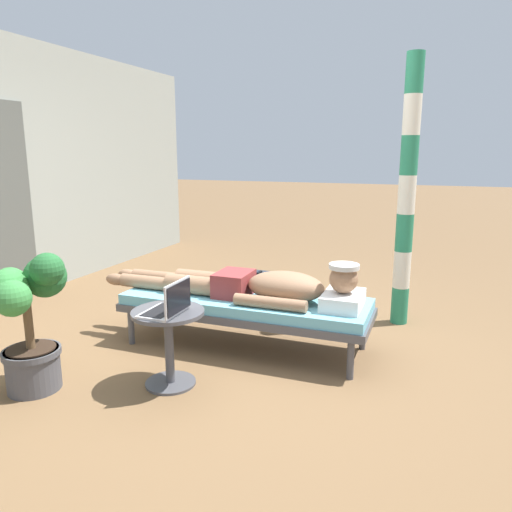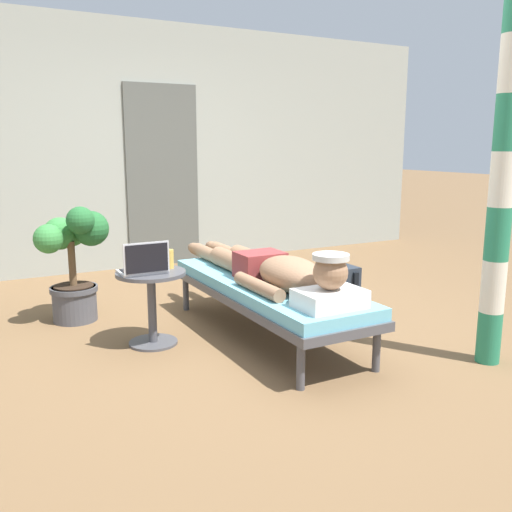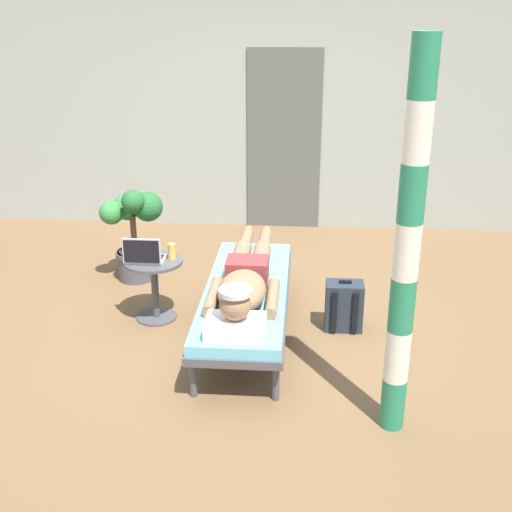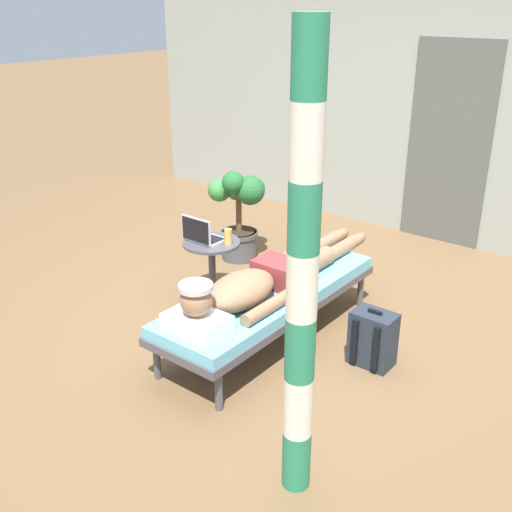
{
  "view_description": "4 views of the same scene",
  "coord_description": "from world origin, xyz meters",
  "px_view_note": "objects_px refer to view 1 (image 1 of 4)",
  "views": [
    {
      "loc": [
        -3.32,
        -1.5,
        1.55
      ],
      "look_at": [
        0.34,
        -0.12,
        0.7
      ],
      "focal_mm": 34.09,
      "sensor_mm": 36.0,
      "label": 1
    },
    {
      "loc": [
        -1.82,
        -3.52,
        1.39
      ],
      "look_at": [
        -0.08,
        -0.3,
        0.65
      ],
      "focal_mm": 39.23,
      "sensor_mm": 36.0,
      "label": 2
    },
    {
      "loc": [
        0.53,
        -4.65,
        2.47
      ],
      "look_at": [
        0.16,
        0.11,
        0.59
      ],
      "focal_mm": 44.9,
      "sensor_mm": 36.0,
      "label": 3
    },
    {
      "loc": [
        2.51,
        -3.34,
        2.4
      ],
      "look_at": [
        -0.04,
        -0.11,
        0.64
      ],
      "focal_mm": 42.72,
      "sensor_mm": 36.0,
      "label": 4
    }
  ],
  "objects_px": {
    "drink_glass": "(174,294)",
    "backpack": "(259,295)",
    "porch_post": "(407,195)",
    "person_reclining": "(257,286)",
    "potted_plant": "(28,313)",
    "laptop": "(170,306)",
    "side_table": "(169,335)",
    "lounge_chair": "(245,305)"
  },
  "relations": [
    {
      "from": "lounge_chair",
      "to": "drink_glass",
      "type": "distance_m",
      "value": 0.73
    },
    {
      "from": "lounge_chair",
      "to": "porch_post",
      "type": "distance_m",
      "value": 1.72
    },
    {
      "from": "lounge_chair",
      "to": "potted_plant",
      "type": "xyz_separation_m",
      "value": [
        -1.15,
        1.05,
        0.18
      ]
    },
    {
      "from": "side_table",
      "to": "porch_post",
      "type": "height_order",
      "value": "porch_post"
    },
    {
      "from": "person_reclining",
      "to": "porch_post",
      "type": "distance_m",
      "value": 1.57
    },
    {
      "from": "side_table",
      "to": "laptop",
      "type": "relative_size",
      "value": 1.69
    },
    {
      "from": "side_table",
      "to": "drink_glass",
      "type": "height_order",
      "value": "drink_glass"
    },
    {
      "from": "laptop",
      "to": "potted_plant",
      "type": "bearing_deg",
      "value": 109.36
    },
    {
      "from": "backpack",
      "to": "porch_post",
      "type": "height_order",
      "value": "porch_post"
    },
    {
      "from": "person_reclining",
      "to": "porch_post",
      "type": "relative_size",
      "value": 0.93
    },
    {
      "from": "lounge_chair",
      "to": "potted_plant",
      "type": "bearing_deg",
      "value": 137.64
    },
    {
      "from": "person_reclining",
      "to": "drink_glass",
      "type": "relative_size",
      "value": 16.27
    },
    {
      "from": "backpack",
      "to": "potted_plant",
      "type": "xyz_separation_m",
      "value": [
        -1.92,
        0.88,
        0.33
      ]
    },
    {
      "from": "person_reclining",
      "to": "potted_plant",
      "type": "bearing_deg",
      "value": 134.93
    },
    {
      "from": "potted_plant",
      "to": "laptop",
      "type": "bearing_deg",
      "value": -70.64
    },
    {
      "from": "laptop",
      "to": "potted_plant",
      "type": "xyz_separation_m",
      "value": [
        -0.3,
        0.87,
        -0.06
      ]
    },
    {
      "from": "porch_post",
      "to": "potted_plant",
      "type": "bearing_deg",
      "value": 135.07
    },
    {
      "from": "laptop",
      "to": "porch_post",
      "type": "bearing_deg",
      "value": -34.8
    },
    {
      "from": "backpack",
      "to": "porch_post",
      "type": "xyz_separation_m",
      "value": [
        0.24,
        -1.28,
        0.98
      ]
    },
    {
      "from": "lounge_chair",
      "to": "backpack",
      "type": "bearing_deg",
      "value": 12.46
    },
    {
      "from": "drink_glass",
      "to": "backpack",
      "type": "relative_size",
      "value": 0.31
    },
    {
      "from": "drink_glass",
      "to": "backpack",
      "type": "bearing_deg",
      "value": -4.01
    },
    {
      "from": "laptop",
      "to": "porch_post",
      "type": "xyz_separation_m",
      "value": [
        1.86,
        -1.29,
        0.59
      ]
    },
    {
      "from": "drink_glass",
      "to": "side_table",
      "type": "bearing_deg",
      "value": -165.63
    },
    {
      "from": "drink_glass",
      "to": "porch_post",
      "type": "distance_m",
      "value": 2.23
    },
    {
      "from": "side_table",
      "to": "porch_post",
      "type": "bearing_deg",
      "value": -36.75
    },
    {
      "from": "lounge_chair",
      "to": "backpack",
      "type": "height_order",
      "value": "backpack"
    },
    {
      "from": "drink_glass",
      "to": "potted_plant",
      "type": "height_order",
      "value": "potted_plant"
    },
    {
      "from": "porch_post",
      "to": "backpack",
      "type": "bearing_deg",
      "value": 100.59
    },
    {
      "from": "laptop",
      "to": "drink_glass",
      "type": "relative_size",
      "value": 2.32
    },
    {
      "from": "side_table",
      "to": "laptop",
      "type": "bearing_deg",
      "value": -139.48
    },
    {
      "from": "backpack",
      "to": "side_table",
      "type": "bearing_deg",
      "value": 177.79
    },
    {
      "from": "side_table",
      "to": "laptop",
      "type": "distance_m",
      "value": 0.24
    },
    {
      "from": "lounge_chair",
      "to": "potted_plant",
      "type": "relative_size",
      "value": 2.15
    },
    {
      "from": "laptop",
      "to": "potted_plant",
      "type": "height_order",
      "value": "potted_plant"
    },
    {
      "from": "drink_glass",
      "to": "porch_post",
      "type": "height_order",
      "value": "porch_post"
    },
    {
      "from": "porch_post",
      "to": "laptop",
      "type": "bearing_deg",
      "value": 145.2
    },
    {
      "from": "person_reclining",
      "to": "laptop",
      "type": "bearing_deg",
      "value": 161.37
    },
    {
      "from": "potted_plant",
      "to": "backpack",
      "type": "bearing_deg",
      "value": -24.46
    },
    {
      "from": "side_table",
      "to": "drink_glass",
      "type": "relative_size",
      "value": 3.92
    },
    {
      "from": "backpack",
      "to": "potted_plant",
      "type": "height_order",
      "value": "potted_plant"
    },
    {
      "from": "person_reclining",
      "to": "backpack",
      "type": "distance_m",
      "value": 0.88
    }
  ]
}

